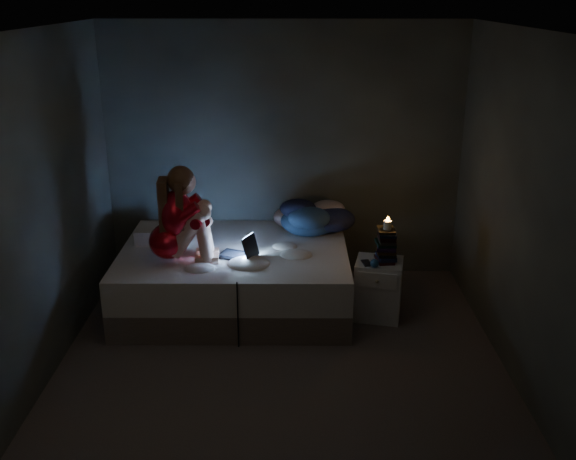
{
  "coord_description": "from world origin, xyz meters",
  "views": [
    {
      "loc": [
        0.08,
        -4.57,
        2.85
      ],
      "look_at": [
        0.05,
        1.0,
        0.8
      ],
      "focal_mm": 40.71,
      "sensor_mm": 36.0,
      "label": 1
    }
  ],
  "objects_px": {
    "woman": "(167,214)",
    "laptop": "(236,245)",
    "nightstand": "(378,289)",
    "phone": "(368,264)",
    "candle": "(387,226)",
    "bed": "(235,277)"
  },
  "relations": [
    {
      "from": "woman",
      "to": "laptop",
      "type": "xyz_separation_m",
      "value": [
        0.59,
        0.08,
        -0.32
      ]
    },
    {
      "from": "bed",
      "to": "nightstand",
      "type": "relative_size",
      "value": 3.81
    },
    {
      "from": "phone",
      "to": "nightstand",
      "type": "bearing_deg",
      "value": 14.84
    },
    {
      "from": "bed",
      "to": "nightstand",
      "type": "distance_m",
      "value": 1.35
    },
    {
      "from": "nightstand",
      "to": "phone",
      "type": "xyz_separation_m",
      "value": [
        -0.11,
        -0.08,
        0.28
      ]
    },
    {
      "from": "bed",
      "to": "laptop",
      "type": "distance_m",
      "value": 0.46
    },
    {
      "from": "laptop",
      "to": "nightstand",
      "type": "relative_size",
      "value": 0.61
    },
    {
      "from": "woman",
      "to": "laptop",
      "type": "height_order",
      "value": "woman"
    },
    {
      "from": "bed",
      "to": "phone",
      "type": "xyz_separation_m",
      "value": [
        1.22,
        -0.32,
        0.27
      ]
    },
    {
      "from": "laptop",
      "to": "nightstand",
      "type": "xyz_separation_m",
      "value": [
        1.29,
        -0.03,
        -0.42
      ]
    },
    {
      "from": "laptop",
      "to": "phone",
      "type": "relative_size",
      "value": 2.39
    },
    {
      "from": "bed",
      "to": "candle",
      "type": "distance_m",
      "value": 1.53
    },
    {
      "from": "woman",
      "to": "candle",
      "type": "bearing_deg",
      "value": -2.81
    },
    {
      "from": "woman",
      "to": "candle",
      "type": "distance_m",
      "value": 1.94
    },
    {
      "from": "nightstand",
      "to": "bed",
      "type": "bearing_deg",
      "value": -178.33
    },
    {
      "from": "nightstand",
      "to": "phone",
      "type": "bearing_deg",
      "value": -131.59
    },
    {
      "from": "bed",
      "to": "candle",
      "type": "xyz_separation_m",
      "value": [
        1.39,
        -0.23,
        0.59
      ]
    },
    {
      "from": "woman",
      "to": "laptop",
      "type": "bearing_deg",
      "value": 3.35
    },
    {
      "from": "nightstand",
      "to": "phone",
      "type": "relative_size",
      "value": 3.95
    },
    {
      "from": "laptop",
      "to": "candle",
      "type": "xyz_separation_m",
      "value": [
        1.35,
        -0.02,
        0.19
      ]
    },
    {
      "from": "bed",
      "to": "woman",
      "type": "height_order",
      "value": "woman"
    },
    {
      "from": "bed",
      "to": "nightstand",
      "type": "height_order",
      "value": "bed"
    }
  ]
}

